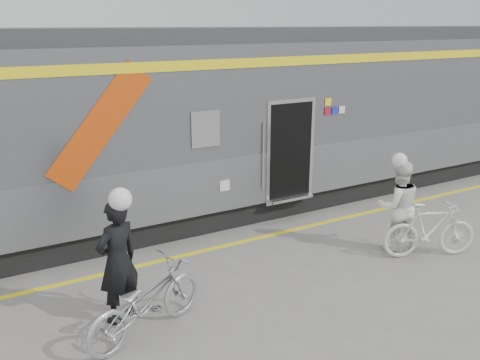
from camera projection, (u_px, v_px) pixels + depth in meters
ground at (312, 287)px, 8.41m from camera, size 90.00×90.00×0.00m
train at (167, 127)px, 10.91m from camera, size 24.00×3.17×4.10m
safety_strip at (247, 241)px, 10.19m from camera, size 24.00×0.12×0.01m
man at (118, 261)px, 7.24m from camera, size 0.80×0.66×1.87m
bicycle_left at (146, 301)px, 7.00m from camera, size 2.08×1.33×1.03m
woman at (398, 206)px, 9.58m from camera, size 1.04×0.94×1.75m
bicycle_right at (430, 230)px, 9.37m from camera, size 1.83×1.14×1.06m
helmet_man at (112, 188)px, 6.91m from camera, size 0.32×0.32×0.32m
helmet_woman at (403, 154)px, 9.28m from camera, size 0.28×0.28×0.28m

